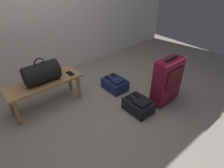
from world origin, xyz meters
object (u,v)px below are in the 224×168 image
object	(u,v)px
suitcase_upright_burgundy	(167,80)
backpack_navy	(115,84)
bench	(44,85)
cell_phone	(70,73)
duffel_bag_black	(41,73)
backpack_dark	(138,105)

from	to	relation	value
suitcase_upright_burgundy	backpack_navy	size ratio (longest dim) A/B	1.89
bench	suitcase_upright_burgundy	size ratio (longest dim) A/B	1.40
cell_phone	backpack_navy	world-z (taller)	cell_phone
suitcase_upright_burgundy	backpack_navy	bearing A→B (deg)	115.24
cell_phone	backpack_navy	bearing A→B (deg)	-20.81
duffel_bag_black	backpack_navy	bearing A→B (deg)	-16.28
duffel_bag_black	cell_phone	distance (m)	0.40
cell_phone	backpack_dark	size ratio (longest dim) A/B	0.38
bench	duffel_bag_black	distance (m)	0.20
backpack_navy	backpack_dark	xyz separation A→B (m)	(-0.10, -0.61, 0.00)
backpack_dark	cell_phone	bearing A→B (deg)	121.86
bench	backpack_navy	bearing A→B (deg)	-16.29
duffel_bag_black	cell_phone	bearing A→B (deg)	-8.12
duffel_bag_black	backpack_navy	xyz separation A→B (m)	(1.00, -0.29, -0.45)
cell_phone	suitcase_upright_burgundy	distance (m)	1.36
cell_phone	suitcase_upright_burgundy	world-z (taller)	suitcase_upright_burgundy
duffel_bag_black	suitcase_upright_burgundy	xyz separation A→B (m)	(1.34, -1.01, -0.17)
duffel_bag_black	backpack_dark	distance (m)	1.35
duffel_bag_black	backpack_dark	xyz separation A→B (m)	(0.90, -0.90, -0.45)
suitcase_upright_burgundy	backpack_dark	size ratio (longest dim) A/B	1.89
cell_phone	backpack_navy	size ratio (longest dim) A/B	0.38
bench	suitcase_upright_burgundy	xyz separation A→B (m)	(1.34, -1.01, 0.02)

